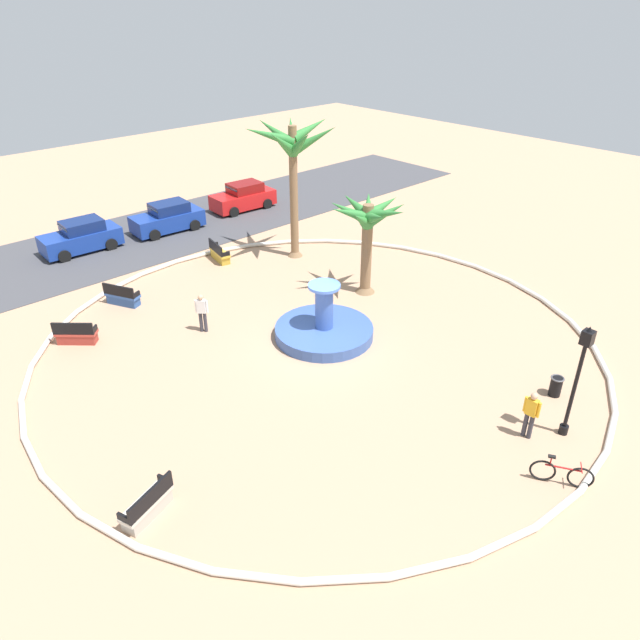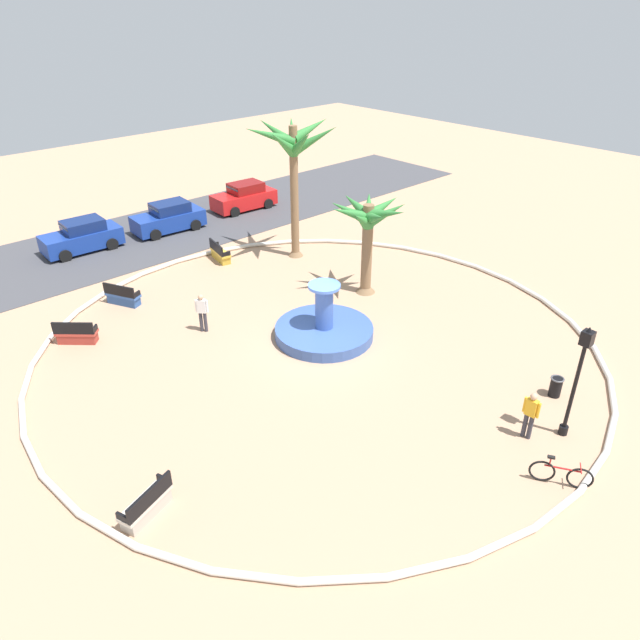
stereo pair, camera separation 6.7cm
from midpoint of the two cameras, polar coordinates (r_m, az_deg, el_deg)
The scene contains 18 objects.
ground_plane at distance 23.00m, azimuth -0.09°, elevation -2.39°, with size 80.00×80.00×0.00m, color tan.
plaza_curb at distance 22.95m, azimuth -0.09°, elevation -2.18°, with size 21.54×21.54×0.20m, color silver.
street_asphalt at distance 34.57m, azimuth -17.52°, elevation 7.54°, with size 48.00×8.00×0.03m, color #424247.
fountain at distance 23.35m, azimuth 0.48°, elevation -0.93°, with size 3.93×3.93×2.32m.
palm_tree_near_fountain at distance 25.79m, azimuth 4.79°, elevation 9.41°, with size 3.49×3.57×4.42m.
palm_tree_by_curb at distance 29.22m, azimuth -2.59°, elevation 16.04°, with size 4.64×4.48×6.87m.
bench_east at distance 30.58m, azimuth -9.64°, elevation 6.35°, with size 0.80×1.67×1.00m.
bench_west at distance 16.72m, azimuth -16.40°, elevation -16.95°, with size 1.68×1.01×1.00m.
bench_north at distance 24.84m, azimuth -22.54°, elevation -1.35°, with size 1.50×1.47×1.00m.
bench_southeast at distance 27.20m, azimuth -18.57°, elevation 2.13°, with size 1.14×1.66×1.00m.
lamppost at distance 18.93m, azimuth 23.91°, elevation -4.82°, with size 0.32×0.32×3.87m.
trash_bin at distance 21.59m, azimuth 22.06°, elevation -6.00°, with size 0.46×0.46×0.73m.
bicycle_red_frame at distance 18.15m, azimuth 22.48°, elevation -13.69°, with size 0.92×1.51×0.94m.
person_cyclist_helmet at distance 19.12m, azimuth 19.89°, elevation -8.52°, with size 0.22×0.53×1.65m.
person_cyclist_photo at distance 23.90m, azimuth -11.32°, elevation 0.87°, with size 0.39×0.42×1.66m.
parked_car_leftmost at distance 33.61m, azimuth -22.11°, elevation 7.51°, with size 4.07×2.05×1.67m.
parked_car_second at distance 35.01m, azimuth -14.47°, elevation 9.59°, with size 4.11×2.13×1.67m.
parked_car_third at distance 37.88m, azimuth -7.33°, elevation 11.77°, with size 4.10×2.11×1.67m.
Camera 2 is at (-13.19, -14.41, 12.14)m, focal length 32.87 mm.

